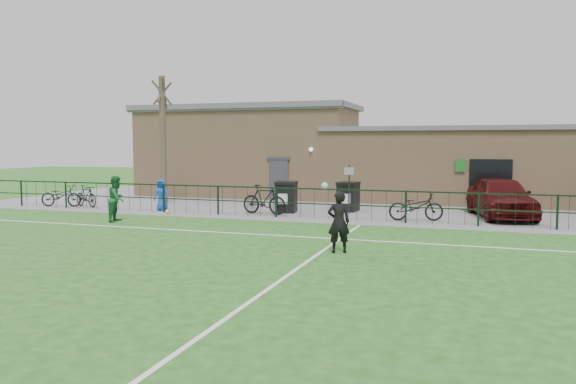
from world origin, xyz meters
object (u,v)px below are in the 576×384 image
(sign_post, at_px, (349,190))
(bicycle_d, at_px, (264,200))
(wheelie_bin_right, at_px, (348,198))
(bicycle_b, at_px, (86,196))
(ball_ground, at_px, (167,212))
(spectator_child, at_px, (162,195))
(outfield_player, at_px, (117,199))
(bicycle_e, at_px, (416,207))
(wheelie_bin_left, at_px, (286,198))
(car_maroon, at_px, (501,197))
(bare_tree, at_px, (163,141))
(bicycle_a, at_px, (61,196))

(sign_post, xyz_separation_m, bicycle_d, (-3.24, -1.24, -0.40))
(wheelie_bin_right, bearing_deg, bicycle_b, -162.38)
(wheelie_bin_right, distance_m, ball_ground, 7.57)
(bicycle_b, xyz_separation_m, spectator_child, (4.03, -0.19, 0.18))
(outfield_player, height_order, ball_ground, outfield_player)
(bicycle_d, xyz_separation_m, bicycle_e, (6.05, 0.09, -0.07))
(bicycle_d, bearing_deg, bicycle_b, 100.48)
(wheelie_bin_left, bearing_deg, wheelie_bin_right, 18.09)
(wheelie_bin_left, relative_size, bicycle_e, 0.60)
(car_maroon, relative_size, spectator_child, 3.52)
(spectator_child, bearing_deg, outfield_player, -95.17)
(bare_tree, relative_size, bicycle_e, 2.99)
(spectator_child, relative_size, outfield_player, 0.79)
(wheelie_bin_right, height_order, sign_post, sign_post)
(sign_post, xyz_separation_m, spectator_child, (-7.84, -1.50, -0.33))
(bare_tree, height_order, bicycle_a, bare_tree)
(bicycle_a, height_order, bicycle_d, bicycle_d)
(wheelie_bin_left, relative_size, sign_post, 0.61)
(bicycle_d, bearing_deg, outfield_player, 138.08)
(ball_ground, bearing_deg, outfield_player, -107.48)
(bicycle_a, bearing_deg, spectator_child, -103.06)
(bicycle_b, distance_m, bicycle_e, 14.68)
(bare_tree, relative_size, outfield_player, 3.54)
(spectator_child, relative_size, ball_ground, 6.89)
(wheelie_bin_left, distance_m, bicycle_b, 9.33)
(wheelie_bin_left, bearing_deg, bicycle_d, -132.58)
(wheelie_bin_left, height_order, bicycle_d, wheelie_bin_left)
(bicycle_a, bearing_deg, sign_post, -96.94)
(car_maroon, distance_m, outfield_player, 14.69)
(bicycle_b, xyz_separation_m, outfield_player, (4.12, -3.46, 0.34))
(bicycle_d, height_order, spectator_child, spectator_child)
(bicycle_b, relative_size, bicycle_e, 0.81)
(bare_tree, bearing_deg, bicycle_b, -146.80)
(bicycle_d, distance_m, bicycle_e, 6.05)
(wheelie_bin_left, height_order, wheelie_bin_right, wheelie_bin_left)
(sign_post, bearing_deg, wheelie_bin_right, 104.44)
(car_maroon, bearing_deg, ball_ground, -178.86)
(bicycle_d, height_order, bicycle_e, bicycle_d)
(wheelie_bin_right, relative_size, outfield_player, 0.68)
(bicycle_b, distance_m, outfield_player, 5.39)
(sign_post, xyz_separation_m, outfield_player, (-7.75, -4.76, -0.17))
(bicycle_b, bearing_deg, bicycle_a, 123.32)
(wheelie_bin_left, relative_size, bicycle_a, 0.64)
(bicycle_a, xyz_separation_m, bicycle_e, (15.85, 0.41, 0.03))
(bare_tree, height_order, spectator_child, bare_tree)
(sign_post, relative_size, bicycle_e, 1.00)
(wheelie_bin_right, xyz_separation_m, sign_post, (0.23, -0.89, 0.42))
(spectator_child, bearing_deg, wheelie_bin_right, 10.71)
(ball_ground, bearing_deg, wheelie_bin_left, 25.83)
(bicycle_a, bearing_deg, ball_ground, -111.95)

